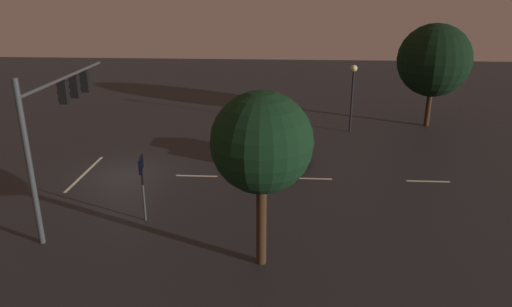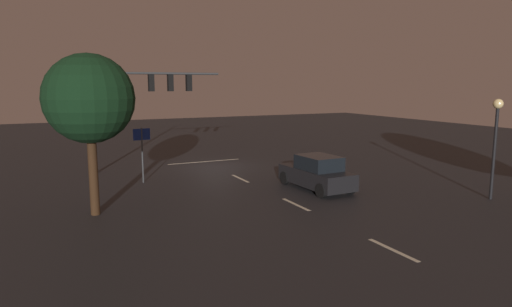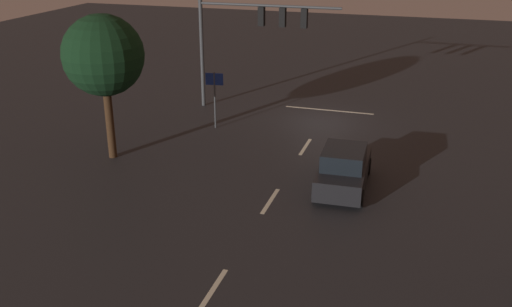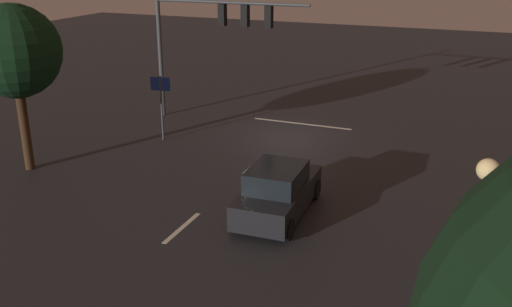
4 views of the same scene
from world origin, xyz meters
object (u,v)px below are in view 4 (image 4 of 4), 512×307
Objects in this scene: street_lamp_left_kerb at (480,222)px; car_approaching at (278,192)px; tree_right_near at (14,52)px; traffic_signal_assembly at (211,27)px; route_sign at (161,94)px.

car_approaching is at bearing -40.11° from street_lamp_left_kerb.
car_approaching is 8.27m from street_lamp_left_kerb.
car_approaching is 11.11m from tree_right_near.
traffic_signal_assembly reaches higher than tree_right_near.
traffic_signal_assembly is 1.78× the size of car_approaching.
tree_right_near is at bearing 59.84° from route_sign.
route_sign is (13.51, -10.35, -1.12)m from street_lamp_left_kerb.
car_approaching is at bearing 144.85° from route_sign.
street_lamp_left_kerb is at bearing 132.54° from traffic_signal_assembly.
street_lamp_left_kerb reaches higher than route_sign.
car_approaching is 0.69× the size of tree_right_near.
route_sign is 6.44m from tree_right_near.
route_sign reaches higher than car_approaching.
route_sign is at bearing 77.82° from traffic_signal_assembly.
car_approaching is 9.22m from route_sign.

